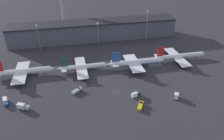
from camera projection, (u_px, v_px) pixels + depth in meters
ground at (116, 92)px, 140.16m from camera, size 600.00×600.00×0.00m
terminal_building at (94, 30)px, 214.13m from camera, size 160.56×22.56×18.13m
airplane_0 at (23, 72)px, 155.65m from camera, size 45.49×32.30×13.59m
airplane_1 at (83, 67)px, 162.71m from camera, size 39.13×33.61×11.52m
airplane_2 at (135, 62)px, 167.23m from camera, size 46.46×29.38×14.03m
airplane_3 at (179, 56)px, 177.46m from camera, size 48.27×34.19×13.45m
service_vehicle_0 at (136, 94)px, 135.12m from camera, size 6.48×4.17×3.35m
service_vehicle_1 at (77, 91)px, 139.51m from camera, size 7.25×6.72×2.91m
service_vehicle_2 at (140, 106)px, 126.66m from camera, size 5.96×7.90×2.79m
service_vehicle_3 at (176, 96)px, 133.61m from camera, size 4.65×5.25×3.85m
service_vehicle_4 at (5, 101)px, 129.62m from camera, size 4.37×7.86×3.00m
service_vehicle_5 at (23, 107)px, 124.85m from camera, size 7.61×5.41×3.69m
lamp_post_0 at (38, 34)px, 189.62m from camera, size 1.80×1.80×23.09m
lamp_post_1 at (98, 30)px, 199.93m from camera, size 1.80×1.80×21.22m
lamp_post_2 at (147, 22)px, 206.49m from camera, size 1.80×1.80×29.16m
control_tower at (63, 5)px, 232.77m from camera, size 9.00×9.00×45.25m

